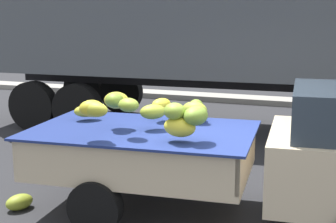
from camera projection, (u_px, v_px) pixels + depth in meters
name	position (u px, v px, depth m)	size (l,w,h in m)	color
ground	(224.00, 223.00, 5.99)	(220.00, 220.00, 0.00)	#28282B
curb_strip	(297.00, 103.00, 13.78)	(80.00, 0.80, 0.16)	gray
pickup_truck	(301.00, 156.00, 5.72)	(5.08, 2.18, 1.70)	#CCB793
semi_trailer	(255.00, 13.00, 10.13)	(12.11, 3.13, 3.95)	#4C5156
fallen_banana_bunch_near_tailgate	(19.00, 202.00, 6.40)	(0.38, 0.25, 0.20)	olive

